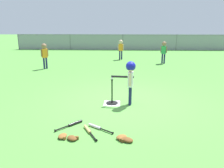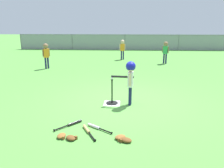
{
  "view_description": "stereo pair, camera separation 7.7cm",
  "coord_description": "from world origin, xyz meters",
  "px_view_note": "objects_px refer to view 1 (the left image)",
  "views": [
    {
      "loc": [
        -0.13,
        -6.09,
        2.2
      ],
      "look_at": [
        -0.36,
        -0.14,
        0.55
      ],
      "focal_mm": 37.26,
      "sensor_mm": 36.0,
      "label": 1
    },
    {
      "loc": [
        -0.05,
        -6.09,
        2.2
      ],
      "look_at": [
        -0.36,
        -0.14,
        0.55
      ],
      "focal_mm": 37.26,
      "sensor_mm": 36.0,
      "label": 2
    }
  ],
  "objects_px": {
    "fielder_deep_right": "(164,49)",
    "glove_by_plate": "(72,138)",
    "glove_near_bats": "(63,136)",
    "fielder_deep_left": "(45,53)",
    "spare_bat_wood": "(89,131)",
    "glove_tossed_aside": "(127,140)",
    "batter_child": "(130,74)",
    "glove_outfield_drop": "(121,137)",
    "baseball_on_tee": "(112,78)",
    "fielder_near_right": "(121,47)",
    "spare_bat_black": "(73,124)",
    "batting_tee": "(112,100)",
    "spare_bat_silver": "(97,127)"
  },
  "relations": [
    {
      "from": "fielder_deep_right",
      "to": "fielder_near_right",
      "type": "bearing_deg",
      "value": 152.53
    },
    {
      "from": "fielder_deep_left",
      "to": "fielder_deep_right",
      "type": "bearing_deg",
      "value": 15.41
    },
    {
      "from": "spare_bat_wood",
      "to": "batter_child",
      "type": "bearing_deg",
      "value": 61.53
    },
    {
      "from": "glove_near_bats",
      "to": "glove_by_plate",
      "type": "bearing_deg",
      "value": -18.81
    },
    {
      "from": "fielder_deep_left",
      "to": "glove_near_bats",
      "type": "xyz_separation_m",
      "value": [
        2.39,
        -6.49,
        -0.71
      ]
    },
    {
      "from": "baseball_on_tee",
      "to": "glove_tossed_aside",
      "type": "distance_m",
      "value": 2.18
    },
    {
      "from": "glove_near_bats",
      "to": "fielder_deep_left",
      "type": "bearing_deg",
      "value": 110.24
    },
    {
      "from": "fielder_deep_left",
      "to": "glove_by_plate",
      "type": "relative_size",
      "value": 4.31
    },
    {
      "from": "glove_near_bats",
      "to": "fielder_deep_right",
      "type": "bearing_deg",
      "value": 67.67
    },
    {
      "from": "batter_child",
      "to": "fielder_deep_right",
      "type": "bearing_deg",
      "value": 72.43
    },
    {
      "from": "batter_child",
      "to": "glove_near_bats",
      "type": "height_order",
      "value": "batter_child"
    },
    {
      "from": "baseball_on_tee",
      "to": "fielder_deep_right",
      "type": "distance_m",
      "value": 6.58
    },
    {
      "from": "fielder_deep_right",
      "to": "spare_bat_black",
      "type": "bearing_deg",
      "value": -113.26
    },
    {
      "from": "spare_bat_black",
      "to": "glove_near_bats",
      "type": "distance_m",
      "value": 0.56
    },
    {
      "from": "spare_bat_wood",
      "to": "glove_tossed_aside",
      "type": "bearing_deg",
      "value": -24.45
    },
    {
      "from": "batting_tee",
      "to": "batter_child",
      "type": "relative_size",
      "value": 0.57
    },
    {
      "from": "fielder_deep_right",
      "to": "glove_by_plate",
      "type": "distance_m",
      "value": 8.73
    },
    {
      "from": "glove_by_plate",
      "to": "baseball_on_tee",
      "type": "bearing_deg",
      "value": 71.45
    },
    {
      "from": "fielder_deep_left",
      "to": "glove_by_plate",
      "type": "distance_m",
      "value": 7.09
    },
    {
      "from": "glove_by_plate",
      "to": "fielder_near_right",
      "type": "bearing_deg",
      "value": 84.51
    },
    {
      "from": "spare_bat_silver",
      "to": "spare_bat_black",
      "type": "bearing_deg",
      "value": 165.79
    },
    {
      "from": "glove_tossed_aside",
      "to": "baseball_on_tee",
      "type": "bearing_deg",
      "value": 100.15
    },
    {
      "from": "batting_tee",
      "to": "glove_by_plate",
      "type": "height_order",
      "value": "batting_tee"
    },
    {
      "from": "fielder_deep_right",
      "to": "glove_tossed_aside",
      "type": "distance_m",
      "value": 8.45
    },
    {
      "from": "spare_bat_wood",
      "to": "glove_near_bats",
      "type": "distance_m",
      "value": 0.53
    },
    {
      "from": "glove_by_plate",
      "to": "glove_near_bats",
      "type": "height_order",
      "value": "same"
    },
    {
      "from": "spare_bat_wood",
      "to": "glove_near_bats",
      "type": "relative_size",
      "value": 2.62
    },
    {
      "from": "baseball_on_tee",
      "to": "glove_tossed_aside",
      "type": "bearing_deg",
      "value": -79.85
    },
    {
      "from": "batting_tee",
      "to": "spare_bat_silver",
      "type": "xyz_separation_m",
      "value": [
        -0.25,
        -1.53,
        -0.08
      ]
    },
    {
      "from": "spare_bat_wood",
      "to": "batting_tee",
      "type": "bearing_deg",
      "value": 76.38
    },
    {
      "from": "glove_outfield_drop",
      "to": "baseball_on_tee",
      "type": "bearing_deg",
      "value": 97.51
    },
    {
      "from": "spare_bat_black",
      "to": "glove_near_bats",
      "type": "height_order",
      "value": "glove_near_bats"
    },
    {
      "from": "spare_bat_silver",
      "to": "glove_by_plate",
      "type": "distance_m",
      "value": 0.65
    },
    {
      "from": "batter_child",
      "to": "spare_bat_silver",
      "type": "bearing_deg",
      "value": -116.28
    },
    {
      "from": "fielder_deep_left",
      "to": "glove_near_bats",
      "type": "height_order",
      "value": "fielder_deep_left"
    },
    {
      "from": "fielder_near_right",
      "to": "glove_tossed_aside",
      "type": "distance_m",
      "value": 9.34
    },
    {
      "from": "spare_bat_black",
      "to": "glove_near_bats",
      "type": "relative_size",
      "value": 2.25
    },
    {
      "from": "glove_by_plate",
      "to": "glove_outfield_drop",
      "type": "bearing_deg",
      "value": 4.3
    },
    {
      "from": "batter_child",
      "to": "glove_tossed_aside",
      "type": "relative_size",
      "value": 4.35
    },
    {
      "from": "spare_bat_wood",
      "to": "glove_near_bats",
      "type": "bearing_deg",
      "value": -151.54
    },
    {
      "from": "fielder_deep_left",
      "to": "glove_tossed_aside",
      "type": "relative_size",
      "value": 4.32
    },
    {
      "from": "spare_bat_silver",
      "to": "glove_near_bats",
      "type": "height_order",
      "value": "glove_near_bats"
    },
    {
      "from": "batter_child",
      "to": "spare_bat_wood",
      "type": "bearing_deg",
      "value": -118.47
    },
    {
      "from": "baseball_on_tee",
      "to": "batter_child",
      "type": "height_order",
      "value": "batter_child"
    },
    {
      "from": "spare_bat_black",
      "to": "glove_by_plate",
      "type": "height_order",
      "value": "glove_by_plate"
    },
    {
      "from": "fielder_deep_left",
      "to": "spare_bat_black",
      "type": "bearing_deg",
      "value": -67.35
    },
    {
      "from": "fielder_deep_left",
      "to": "fielder_near_right",
      "type": "relative_size",
      "value": 1.04
    },
    {
      "from": "spare_bat_black",
      "to": "fielder_near_right",
      "type": "bearing_deg",
      "value": 83.34
    },
    {
      "from": "baseball_on_tee",
      "to": "spare_bat_wood",
      "type": "height_order",
      "value": "baseball_on_tee"
    },
    {
      "from": "fielder_deep_right",
      "to": "spare_bat_wood",
      "type": "height_order",
      "value": "fielder_deep_right"
    }
  ]
}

